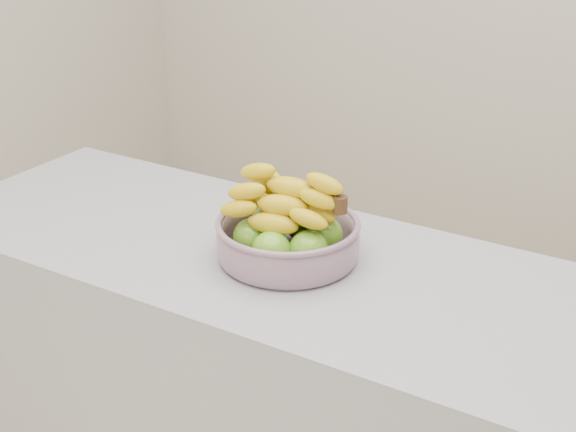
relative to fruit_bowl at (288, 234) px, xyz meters
The scene contains 1 object.
fruit_bowl is the anchor object (origin of this frame).
Camera 1 is at (0.66, -1.19, 1.69)m, focal length 50.00 mm.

